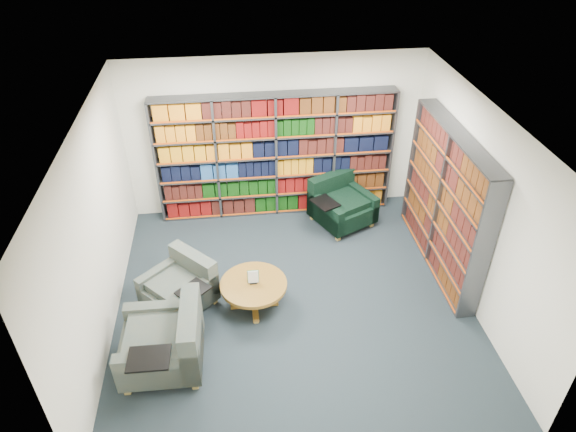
{
  "coord_description": "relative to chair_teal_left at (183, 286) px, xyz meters",
  "views": [
    {
      "loc": [
        -0.74,
        -5.41,
        5.24
      ],
      "look_at": [
        0.0,
        0.6,
        1.05
      ],
      "focal_mm": 32.0,
      "sensor_mm": 36.0,
      "label": 1
    }
  ],
  "objects": [
    {
      "name": "bookshelf_back",
      "position": [
        1.56,
        2.23,
        0.8
      ],
      "size": [
        4.0,
        0.28,
        2.2
      ],
      "color": "#47494F",
      "rests_on": "ground"
    },
    {
      "name": "chair_green_right",
      "position": [
        2.62,
        1.76,
        0.02
      ],
      "size": [
        1.2,
        1.19,
        0.81
      ],
      "color": "black",
      "rests_on": "ground"
    },
    {
      "name": "chair_teal_left",
      "position": [
        0.0,
        0.0,
        0.0
      ],
      "size": [
        1.16,
        1.16,
        0.75
      ],
      "color": "#0E2D40",
      "rests_on": "ground"
    },
    {
      "name": "coffee_table",
      "position": [
        0.99,
        -0.21,
        0.05
      ],
      "size": [
        0.93,
        0.93,
        0.66
      ],
      "color": "#946226",
      "rests_on": "ground"
    },
    {
      "name": "bookshelf_right",
      "position": [
        3.9,
        0.48,
        0.8
      ],
      "size": [
        0.28,
        2.5,
        2.2
      ],
      "color": "#47494F",
      "rests_on": "ground"
    },
    {
      "name": "chair_teal_front",
      "position": [
        -0.11,
        -1.08,
        0.06
      ],
      "size": [
        1.0,
        1.15,
        0.89
      ],
      "color": "#0E2D40",
      "rests_on": "ground"
    },
    {
      "name": "room_shell",
      "position": [
        1.56,
        -0.12,
        1.1
      ],
      "size": [
        5.02,
        5.02,
        2.82
      ],
      "color": "black",
      "rests_on": "ground"
    }
  ]
}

